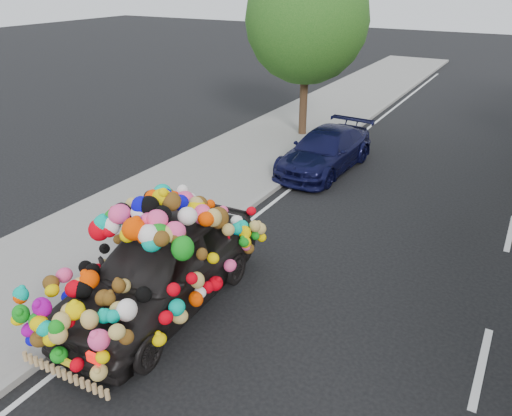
# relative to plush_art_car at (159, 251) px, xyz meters

# --- Properties ---
(ground) EXTENTS (100.00, 100.00, 0.00)m
(ground) POSITION_rel_plush_art_car_xyz_m (1.68, 1.14, -1.12)
(ground) COLOR black
(ground) RESTS_ON ground
(sidewalk) EXTENTS (4.00, 60.00, 0.12)m
(sidewalk) POSITION_rel_plush_art_car_xyz_m (-2.62, 1.14, -1.06)
(sidewalk) COLOR gray
(sidewalk) RESTS_ON ground
(kerb) EXTENTS (0.15, 60.00, 0.13)m
(kerb) POSITION_rel_plush_art_car_xyz_m (-0.67, 1.14, -1.05)
(kerb) COLOR gray
(kerb) RESTS_ON ground
(lane_markings) EXTENTS (6.00, 50.00, 0.01)m
(lane_markings) POSITION_rel_plush_art_car_xyz_m (5.28, 1.14, -1.11)
(lane_markings) COLOR silver
(lane_markings) RESTS_ON ground
(tree_near_sidewalk) EXTENTS (4.20, 4.20, 6.13)m
(tree_near_sidewalk) POSITION_rel_plush_art_car_xyz_m (-2.12, 10.64, 2.90)
(tree_near_sidewalk) COLOR #332114
(tree_near_sidewalk) RESTS_ON ground
(plush_art_car) EXTENTS (2.31, 4.75, 2.18)m
(plush_art_car) POSITION_rel_plush_art_car_xyz_m (0.00, 0.00, 0.00)
(plush_art_car) COLOR black
(plush_art_car) RESTS_ON ground
(navy_sedan) EXTENTS (1.97, 4.30, 1.22)m
(navy_sedan) POSITION_rel_plush_art_car_xyz_m (-0.09, 7.85, -0.51)
(navy_sedan) COLOR black
(navy_sedan) RESTS_ON ground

